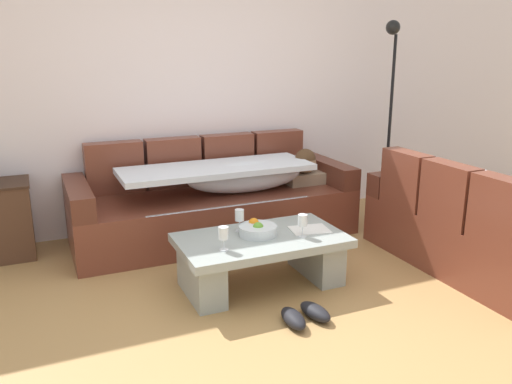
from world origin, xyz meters
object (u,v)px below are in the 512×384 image
at_px(coffee_table, 261,255).
at_px(wine_glass_near_right, 303,221).
at_px(wine_glass_near_left, 224,234).
at_px(wine_glass_far_back, 239,216).
at_px(fruit_bowl, 258,229).
at_px(couch_along_wall, 218,201).
at_px(floor_lamp, 390,106).
at_px(pair_of_shoes, 304,315).
at_px(open_magazine, 310,230).
at_px(couch_near_window, 480,228).

distance_m(coffee_table, wine_glass_near_right, 0.39).
relative_size(wine_glass_near_left, wine_glass_far_back, 1.00).
height_order(wine_glass_near_left, wine_glass_near_right, same).
bearing_deg(wine_glass_far_back, fruit_bowl, -53.67).
xyz_separation_m(couch_along_wall, wine_glass_far_back, (-0.17, -0.95, 0.17)).
relative_size(floor_lamp, pair_of_shoes, 6.10).
height_order(wine_glass_near_left, wine_glass_far_back, same).
height_order(wine_glass_near_left, open_magazine, wine_glass_near_left).
bearing_deg(open_magazine, wine_glass_near_right, -131.37).
xyz_separation_m(couch_near_window, coffee_table, (-1.70, 0.40, -0.10)).
xyz_separation_m(wine_glass_near_right, floor_lamp, (1.70, 1.29, 0.62)).
height_order(couch_near_window, wine_glass_near_left, couch_near_window).
xyz_separation_m(couch_along_wall, fruit_bowl, (-0.08, -1.08, 0.09)).
xyz_separation_m(wine_glass_near_left, wine_glass_far_back, (0.24, 0.31, 0.00)).
bearing_deg(couch_along_wall, wine_glass_far_back, -100.24).
bearing_deg(couch_along_wall, couch_near_window, -43.15).
bearing_deg(couch_along_wall, pair_of_shoes, -91.30).
bearing_deg(floor_lamp, coffee_table, -149.33).
bearing_deg(pair_of_shoes, wine_glass_near_right, 63.75).
bearing_deg(floor_lamp, couch_along_wall, -178.72).
height_order(couch_near_window, pair_of_shoes, couch_near_window).
distance_m(wine_glass_near_left, wine_glass_far_back, 0.39).
bearing_deg(wine_glass_near_right, pair_of_shoes, -116.25).
bearing_deg(fruit_bowl, floor_lamp, 29.55).
bearing_deg(couch_near_window, floor_lamp, -9.89).
distance_m(couch_near_window, coffee_table, 1.75).
bearing_deg(pair_of_shoes, fruit_bowl, 93.66).
bearing_deg(fruit_bowl, wine_glass_far_back, 126.33).
xyz_separation_m(coffee_table, pair_of_shoes, (0.03, -0.60, -0.19)).
distance_m(fruit_bowl, wine_glass_near_left, 0.39).
relative_size(wine_glass_far_back, pair_of_shoes, 0.52).
distance_m(wine_glass_near_right, pair_of_shoes, 0.70).
height_order(couch_along_wall, open_magazine, couch_along_wall).
distance_m(fruit_bowl, open_magazine, 0.40).
xyz_separation_m(couch_near_window, fruit_bowl, (-1.70, 0.44, 0.08)).
distance_m(couch_near_window, open_magazine, 1.37).
xyz_separation_m(wine_glass_far_back, floor_lamp, (2.07, 1.00, 0.62)).
xyz_separation_m(couch_near_window, open_magazine, (-1.32, 0.37, 0.05)).
height_order(couch_along_wall, couch_near_window, same).
height_order(couch_near_window, wine_glass_far_back, couch_near_window).
bearing_deg(open_magazine, fruit_bowl, 178.26).
bearing_deg(wine_glass_near_right, wine_glass_near_left, -178.21).
relative_size(couch_along_wall, open_magazine, 9.03).
relative_size(couch_near_window, wine_glass_near_left, 10.97).
bearing_deg(couch_near_window, fruit_bowl, 75.41).
relative_size(fruit_bowl, floor_lamp, 0.14).
relative_size(couch_near_window, wine_glass_far_back, 10.97).
relative_size(coffee_table, wine_glass_near_right, 7.23).
distance_m(open_magazine, pair_of_shoes, 0.75).
bearing_deg(floor_lamp, pair_of_shoes, -137.62).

